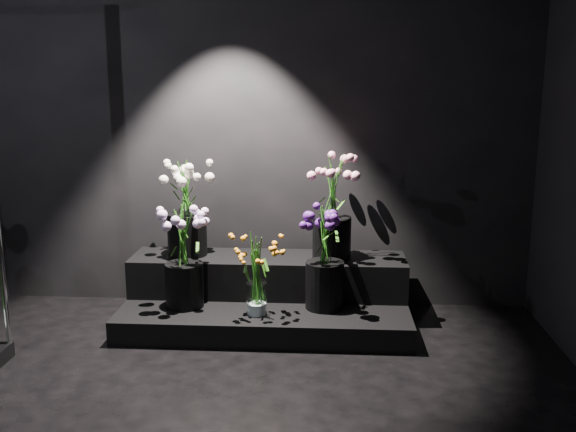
{
  "coord_description": "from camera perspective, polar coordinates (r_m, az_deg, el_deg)",
  "views": [
    {
      "loc": [
        0.5,
        -2.67,
        1.7
      ],
      "look_at": [
        0.26,
        1.2,
        0.85
      ],
      "focal_mm": 40.0,
      "sensor_mm": 36.0,
      "label": 1
    }
  ],
  "objects": [
    {
      "name": "wall_back",
      "position": [
        4.71,
        -2.6,
        8.7
      ],
      "size": [
        4.0,
        0.0,
        4.0
      ],
      "primitive_type": "plane",
      "rotation": [
        1.57,
        0.0,
        0.0
      ],
      "color": "black",
      "rests_on": "floor"
    },
    {
      "name": "display_riser",
      "position": [
        4.56,
        -1.89,
        -7.1
      ],
      "size": [
        1.96,
        0.87,
        0.43
      ],
      "color": "black",
      "rests_on": "floor"
    },
    {
      "name": "bouquet_orange_bells",
      "position": [
        4.18,
        -2.84,
        -5.21
      ],
      "size": [
        0.33,
        0.33,
        0.54
      ],
      "rotation": [
        0.0,
        0.0,
        0.43
      ],
      "color": "white",
      "rests_on": "display_riser"
    },
    {
      "name": "bouquet_lilac",
      "position": [
        4.35,
        -9.29,
        -3.06
      ],
      "size": [
        0.42,
        0.42,
        0.7
      ],
      "rotation": [
        0.0,
        0.0,
        0.21
      ],
      "color": "black",
      "rests_on": "display_riser"
    },
    {
      "name": "bouquet_purple",
      "position": [
        4.28,
        3.31,
        -3.49
      ],
      "size": [
        0.38,
        0.38,
        0.7
      ],
      "rotation": [
        0.0,
        0.0,
        -0.31
      ],
      "color": "black",
      "rests_on": "display_riser"
    },
    {
      "name": "bouquet_cream_roses",
      "position": [
        4.61,
        -9.04,
        1.23
      ],
      "size": [
        0.48,
        0.48,
        0.68
      ],
      "rotation": [
        0.0,
        0.0,
        0.25
      ],
      "color": "black",
      "rests_on": "display_riser"
    },
    {
      "name": "bouquet_pink_roses",
      "position": [
        4.48,
        3.96,
        1.22
      ],
      "size": [
        0.38,
        0.38,
        0.73
      ],
      "rotation": [
        0.0,
        0.0,
        0.05
      ],
      "color": "black",
      "rests_on": "display_riser"
    }
  ]
}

